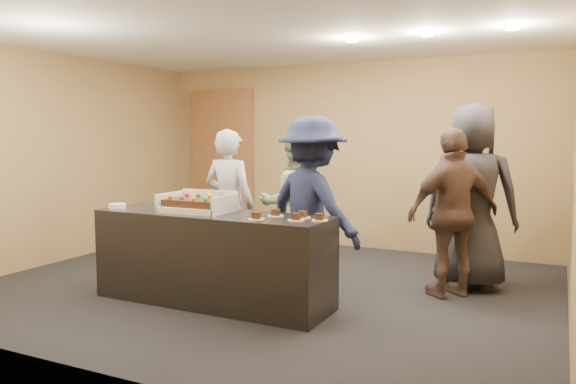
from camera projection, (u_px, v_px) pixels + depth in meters
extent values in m
plane|color=black|center=(265.00, 286.00, 6.18)|extent=(6.00, 6.00, 0.00)
plane|color=white|center=(264.00, 36.00, 5.90)|extent=(6.00, 6.00, 0.00)
cube|color=#A17A4E|center=(345.00, 155.00, 8.28)|extent=(6.00, 0.04, 2.70)
cube|color=#A17A4E|center=(90.00, 182.00, 3.81)|extent=(6.00, 0.04, 2.70)
cube|color=#A17A4E|center=(63.00, 158.00, 7.35)|extent=(0.04, 5.00, 2.70)
cube|color=black|center=(213.00, 258.00, 5.53)|extent=(2.41, 0.72, 0.90)
cube|color=brown|center=(223.00, 164.00, 9.12)|extent=(1.08, 0.15, 2.37)
cube|color=white|center=(197.00, 209.00, 5.56)|extent=(0.65, 0.46, 0.06)
cube|color=white|center=(170.00, 201.00, 5.70)|extent=(0.02, 0.46, 0.18)
cube|color=white|center=(225.00, 205.00, 5.41)|extent=(0.02, 0.46, 0.18)
cube|color=white|center=(210.00, 200.00, 5.76)|extent=(0.65, 0.02, 0.20)
cube|color=#381E0C|center=(197.00, 202.00, 5.55)|extent=(0.58, 0.40, 0.07)
sphere|color=#EE1C4A|center=(187.00, 194.00, 5.77)|extent=(0.04, 0.04, 0.04)
sphere|color=#319819|center=(198.00, 195.00, 5.71)|extent=(0.04, 0.04, 0.04)
sphere|color=yellow|center=(210.00, 196.00, 5.64)|extent=(0.04, 0.04, 0.04)
sphere|color=#2118CC|center=(221.00, 196.00, 5.58)|extent=(0.04, 0.04, 0.04)
sphere|color=#F05714|center=(170.00, 197.00, 5.52)|extent=(0.04, 0.04, 0.04)
sphere|color=#A22285|center=(182.00, 198.00, 5.46)|extent=(0.04, 0.04, 0.04)
sphere|color=yellow|center=(193.00, 198.00, 5.40)|extent=(0.04, 0.04, 0.04)
sphere|color=green|center=(205.00, 199.00, 5.34)|extent=(0.04, 0.04, 0.04)
cylinder|color=white|center=(117.00, 206.00, 5.86)|extent=(0.18, 0.18, 0.04)
cylinder|color=white|center=(256.00, 219.00, 5.06)|extent=(0.15, 0.15, 0.01)
cube|color=#381E0C|center=(256.00, 215.00, 5.06)|extent=(0.07, 0.06, 0.06)
cylinder|color=white|center=(276.00, 216.00, 5.26)|extent=(0.15, 0.15, 0.01)
cube|color=#381E0C|center=(276.00, 212.00, 5.26)|extent=(0.07, 0.06, 0.06)
cylinder|color=white|center=(296.00, 220.00, 5.01)|extent=(0.15, 0.15, 0.01)
cube|color=#381E0C|center=(296.00, 216.00, 5.00)|extent=(0.07, 0.06, 0.06)
cylinder|color=white|center=(303.00, 218.00, 5.15)|extent=(0.15, 0.15, 0.01)
cube|color=#381E0C|center=(303.00, 214.00, 5.15)|extent=(0.07, 0.06, 0.06)
cylinder|color=white|center=(320.00, 220.00, 5.00)|extent=(0.15, 0.15, 0.01)
cube|color=#381E0C|center=(320.00, 217.00, 4.99)|extent=(0.07, 0.06, 0.06)
imported|color=#B0B1B6|center=(229.00, 204.00, 6.47)|extent=(0.63, 0.41, 1.72)
imported|color=gray|center=(294.00, 204.00, 6.53)|extent=(1.05, 1.00, 1.71)
imported|color=#1A2143|center=(313.00, 208.00, 5.67)|extent=(1.37, 1.11, 1.85)
imported|color=brown|center=(453.00, 213.00, 5.72)|extent=(1.03, 1.00, 1.74)
imported|color=#242429|center=(472.00, 196.00, 6.03)|extent=(1.03, 0.72, 2.00)
cylinder|color=#FFEAC6|center=(352.00, 40.00, 6.00)|extent=(0.12, 0.12, 0.03)
cylinder|color=#FFEAC6|center=(427.00, 34.00, 5.65)|extent=(0.12, 0.12, 0.03)
cylinder|color=#FFEAC6|center=(512.00, 28.00, 5.30)|extent=(0.12, 0.12, 0.03)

